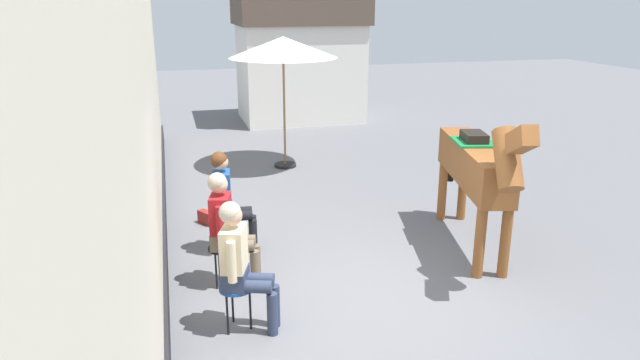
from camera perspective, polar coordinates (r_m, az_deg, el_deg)
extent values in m
plane|color=slate|center=(9.39, -0.48, -2.72)|extent=(40.00, 40.00, 0.00)
cube|color=beige|center=(7.20, -17.45, 4.29)|extent=(0.30, 14.00, 3.40)
cube|color=black|center=(7.68, -16.27, -6.79)|extent=(0.34, 14.00, 0.36)
cube|color=silver|center=(16.19, -2.06, 10.61)|extent=(3.20, 2.40, 2.60)
cube|color=brown|center=(16.07, -2.13, 16.82)|extent=(3.40, 2.60, 0.90)
cylinder|color=#194C99|center=(5.95, -8.39, -10.59)|extent=(0.34, 0.34, 0.03)
cylinder|color=black|center=(6.04, -6.95, -12.67)|extent=(0.02, 0.02, 0.45)
cylinder|color=black|center=(6.18, -8.70, -11.99)|extent=(0.02, 0.02, 0.45)
cylinder|color=black|center=(5.98, -9.20, -13.12)|extent=(0.02, 0.02, 0.45)
cube|color=#2D3851|center=(5.90, -8.44, -9.60)|extent=(0.33, 0.38, 0.20)
cube|color=beige|center=(5.76, -8.58, -6.76)|extent=(0.32, 0.39, 0.44)
sphere|color=tan|center=(5.63, -8.74, -3.51)|extent=(0.20, 0.20, 0.20)
sphere|color=#B2A38E|center=(5.62, -8.95, -3.22)|extent=(0.22, 0.22, 0.22)
cylinder|color=#2D3851|center=(5.95, -6.44, -9.78)|extent=(0.40, 0.25, 0.13)
cylinder|color=#2D3851|center=(6.07, -4.53, -12.38)|extent=(0.11, 0.11, 0.46)
cylinder|color=#2D3851|center=(5.82, -6.72, -10.49)|extent=(0.40, 0.25, 0.13)
cylinder|color=#2D3851|center=(5.93, -4.76, -13.14)|extent=(0.11, 0.11, 0.46)
cylinder|color=beige|center=(5.95, -7.96, -6.43)|extent=(0.09, 0.09, 0.42)
cylinder|color=beige|center=(5.60, -8.79, -8.08)|extent=(0.09, 0.09, 0.42)
cylinder|color=black|center=(6.86, -9.67, -6.70)|extent=(0.34, 0.34, 0.03)
cylinder|color=black|center=(6.94, -8.42, -8.52)|extent=(0.02, 0.02, 0.45)
cylinder|color=black|center=(7.08, -10.00, -8.07)|extent=(0.02, 0.02, 0.45)
cylinder|color=black|center=(6.86, -10.30, -8.94)|extent=(0.02, 0.02, 0.45)
cube|color=brown|center=(6.81, -9.72, -5.82)|extent=(0.31, 0.37, 0.20)
cube|color=maroon|center=(6.69, -9.86, -3.30)|extent=(0.29, 0.38, 0.44)
sphere|color=tan|center=(6.58, -10.02, -0.45)|extent=(0.20, 0.20, 0.20)
sphere|color=#B2A38E|center=(6.57, -10.21, -0.20)|extent=(0.22, 0.22, 0.22)
cylinder|color=brown|center=(6.88, -8.03, -5.95)|extent=(0.40, 0.22, 0.13)
cylinder|color=brown|center=(6.98, -6.36, -8.22)|extent=(0.11, 0.11, 0.46)
cylinder|color=brown|center=(6.73, -8.19, -6.49)|extent=(0.40, 0.22, 0.13)
cylinder|color=brown|center=(6.84, -6.48, -8.80)|extent=(0.11, 0.11, 0.46)
cylinder|color=maroon|center=(6.89, -9.44, -3.10)|extent=(0.09, 0.09, 0.42)
cylinder|color=maroon|center=(6.52, -9.92, -4.34)|extent=(0.09, 0.09, 0.42)
cylinder|color=gold|center=(7.73, -9.57, -3.85)|extent=(0.34, 0.34, 0.03)
cylinder|color=black|center=(7.81, -8.45, -5.45)|extent=(0.02, 0.02, 0.45)
cylinder|color=black|center=(7.93, -9.98, -5.17)|extent=(0.02, 0.02, 0.45)
cylinder|color=black|center=(7.71, -10.01, -5.86)|extent=(0.02, 0.02, 0.45)
cube|color=black|center=(7.69, -9.61, -3.05)|extent=(0.27, 0.35, 0.20)
cube|color=#1E4C8C|center=(7.58, -9.73, -0.79)|extent=(0.26, 0.36, 0.44)
sphere|color=tan|center=(7.48, -9.87, 1.76)|extent=(0.20, 0.20, 0.20)
sphere|color=#593319|center=(7.47, -10.04, 1.97)|extent=(0.22, 0.22, 0.22)
cylinder|color=black|center=(7.78, -8.19, -3.13)|extent=(0.39, 0.17, 0.13)
cylinder|color=black|center=(7.89, -6.71, -5.11)|extent=(0.11, 0.11, 0.46)
cylinder|color=black|center=(7.63, -8.17, -3.55)|extent=(0.39, 0.17, 0.13)
cylinder|color=black|center=(7.74, -6.67, -5.56)|extent=(0.11, 0.11, 0.46)
cylinder|color=#1E4C8C|center=(7.79, -9.55, -0.67)|extent=(0.09, 0.09, 0.42)
cylinder|color=#1E4C8C|center=(7.41, -9.58, -1.63)|extent=(0.09, 0.09, 0.42)
cube|color=brown|center=(7.90, 15.09, 1.57)|extent=(0.94, 2.24, 0.52)
cylinder|color=brown|center=(7.30, 17.95, -5.94)|extent=(0.13, 0.13, 0.90)
cylinder|color=brown|center=(7.20, 15.61, -6.04)|extent=(0.13, 0.13, 0.90)
cylinder|color=brown|center=(9.03, 14.00, -1.08)|extent=(0.13, 0.13, 0.90)
cylinder|color=brown|center=(8.95, 12.09, -1.11)|extent=(0.13, 0.13, 0.90)
cylinder|color=brown|center=(6.70, 18.18, 1.94)|extent=(0.42, 0.68, 0.73)
cube|color=brown|center=(6.32, 19.45, 3.78)|extent=(0.30, 0.56, 0.40)
cube|color=black|center=(6.68, 18.24, 3.14)|extent=(0.18, 0.62, 0.48)
cylinder|color=black|center=(9.03, 12.96, 1.89)|extent=(0.12, 0.12, 0.65)
cube|color=#197238|center=(7.92, 15.05, 3.68)|extent=(0.63, 0.70, 0.03)
cube|color=black|center=(7.91, 15.09, 4.17)|extent=(0.37, 0.49, 0.12)
cylinder|color=black|center=(11.68, -3.47, 1.50)|extent=(0.44, 0.44, 0.06)
cylinder|color=olive|center=(11.43, -3.57, 6.66)|extent=(0.04, 0.04, 2.20)
cone|color=silver|center=(11.26, -3.70, 13.07)|extent=(2.10, 2.10, 0.40)
cube|color=maroon|center=(8.84, -11.27, -3.69)|extent=(0.25, 0.30, 0.20)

